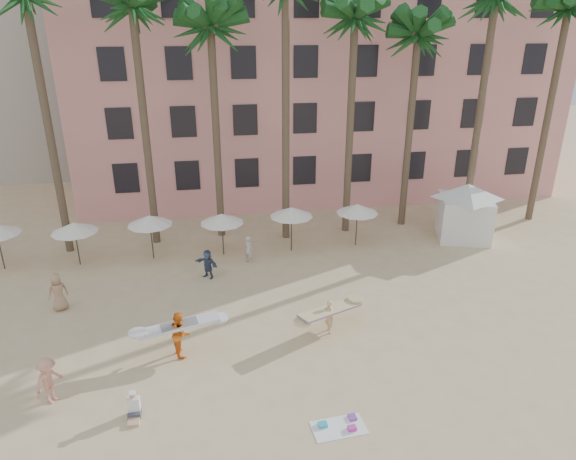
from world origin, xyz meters
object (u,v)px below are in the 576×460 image
Objects in this scene: pink_hotel at (313,84)px; carrier_white at (180,332)px; cabana at (466,206)px; carrier_yellow at (330,314)px.

pink_hotel is 10.53× the size of carrier_white.
carrier_yellow is at bearing -139.89° from cabana.
carrier_yellow is 0.93× the size of carrier_white.
cabana is 1.81× the size of carrier_yellow.
carrier_white is (-6.37, -0.61, 0.12)m from carrier_yellow.
carrier_white is (-17.05, -9.61, -1.04)m from cabana.
cabana reaches higher than carrier_white.
pink_hotel is 23.68m from carrier_yellow.
pink_hotel is 11.28× the size of carrier_yellow.
cabana is at bearing 40.11° from carrier_yellow.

